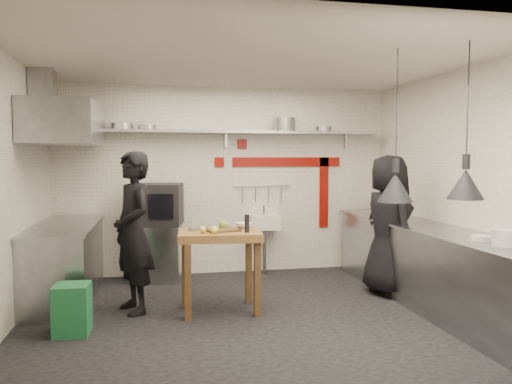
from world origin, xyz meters
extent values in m
plane|color=black|center=(0.00, 0.00, 0.00)|extent=(5.00, 5.00, 0.00)
plane|color=beige|center=(0.00, 0.00, 2.80)|extent=(5.00, 5.00, 0.00)
cube|color=beige|center=(0.00, 2.10, 1.40)|extent=(5.00, 0.04, 2.80)
cube|color=beige|center=(0.00, -2.10, 1.40)|extent=(5.00, 0.04, 2.80)
cube|color=beige|center=(-2.50, 0.00, 1.40)|extent=(0.04, 4.20, 2.80)
cube|color=beige|center=(2.50, 0.00, 1.40)|extent=(0.04, 4.20, 2.80)
cube|color=#770B05|center=(0.95, 2.08, 1.68)|extent=(1.70, 0.02, 0.14)
cube|color=#770B05|center=(1.55, 2.08, 1.20)|extent=(0.14, 0.02, 1.10)
cube|color=#770B05|center=(0.25, 2.08, 1.95)|extent=(0.14, 0.02, 0.14)
cube|color=#770B05|center=(-0.10, 2.08, 1.68)|extent=(0.14, 0.02, 0.14)
cube|color=gray|center=(0.00, 1.92, 2.12)|extent=(4.60, 0.34, 0.04)
cube|color=gray|center=(-1.90, 2.07, 2.02)|extent=(0.04, 0.06, 0.24)
cube|color=gray|center=(0.00, 2.07, 2.02)|extent=(0.04, 0.06, 0.24)
cube|color=gray|center=(1.90, 2.07, 2.02)|extent=(0.04, 0.06, 0.24)
cylinder|color=gray|center=(-1.49, 1.92, 2.19)|extent=(0.35, 0.35, 0.09)
cylinder|color=gray|center=(-1.14, 1.92, 2.18)|extent=(0.35, 0.35, 0.07)
cylinder|color=gray|center=(0.87, 1.92, 2.24)|extent=(0.34, 0.34, 0.20)
cylinder|color=gray|center=(1.48, 1.92, 2.18)|extent=(0.30, 0.30, 0.08)
cube|color=gray|center=(-1.00, 1.77, 0.40)|extent=(0.69, 0.65, 0.80)
cube|color=black|center=(-1.00, 1.77, 1.09)|extent=(0.72, 0.68, 0.58)
cube|color=#770B05|center=(-0.99, 1.50, 1.09)|extent=(0.52, 0.12, 0.46)
cube|color=black|center=(-0.98, 1.45, 1.09)|extent=(0.34, 0.07, 0.34)
cube|color=silver|center=(0.55, 1.92, 0.78)|extent=(0.46, 0.34, 0.22)
cylinder|color=gray|center=(0.55, 1.92, 0.96)|extent=(0.03, 0.03, 0.14)
cylinder|color=gray|center=(0.55, 1.88, 0.34)|extent=(0.06, 0.06, 0.66)
cylinder|color=gray|center=(0.55, 2.06, 1.32)|extent=(0.90, 0.02, 0.02)
cube|color=gray|center=(2.15, 0.00, 0.45)|extent=(0.70, 3.80, 0.90)
cube|color=gray|center=(2.15, 0.00, 0.92)|extent=(0.76, 3.90, 0.03)
cylinder|color=silver|center=(2.12, -1.34, 1.01)|extent=(0.24, 0.24, 0.15)
cylinder|color=silver|center=(2.10, -1.03, 0.96)|extent=(0.25, 0.25, 0.05)
cube|color=gray|center=(-2.15, 1.05, 0.45)|extent=(0.70, 1.90, 0.90)
cube|color=gray|center=(-2.15, 1.05, 0.92)|extent=(0.76, 2.00, 0.03)
cube|color=gray|center=(-2.10, 1.05, 2.15)|extent=(0.78, 1.60, 0.50)
cube|color=gray|center=(-2.35, 1.05, 2.55)|extent=(0.28, 0.28, 0.50)
cube|color=#1B6335|center=(-1.87, -0.26, 0.25)|extent=(0.35, 0.35, 0.50)
cube|color=#53371E|center=(-0.31, 0.16, 0.93)|extent=(0.41, 0.34, 0.02)
cylinder|color=black|center=(-0.06, 0.02, 1.02)|extent=(0.07, 0.07, 0.20)
sphere|color=gold|center=(-0.54, 0.06, 0.96)|extent=(0.09, 0.09, 0.07)
sphere|color=gold|center=(-0.42, 0.01, 0.96)|extent=(0.10, 0.10, 0.08)
sphere|color=olive|center=(-0.27, 0.32, 0.97)|extent=(0.14, 0.14, 0.11)
cube|color=gray|center=(-0.57, 0.31, 0.94)|extent=(0.22, 0.18, 0.03)
imported|color=silver|center=(-0.02, 0.39, 0.95)|extent=(0.25, 0.25, 0.06)
imported|color=black|center=(-1.30, 0.36, 0.91)|extent=(0.66, 0.78, 1.82)
imported|color=black|center=(1.86, 0.49, 0.89)|extent=(0.69, 0.94, 1.78)
camera|label=1|loc=(-1.04, -5.36, 1.75)|focal=35.00mm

